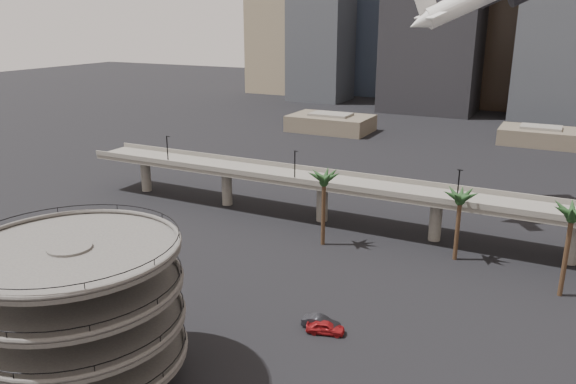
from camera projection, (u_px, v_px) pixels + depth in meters
The scene contains 6 objects.
parking_ramp at pixel (77, 304), 58.04m from camera, with size 22.20×22.20×17.35m.
overpass at pixel (377, 193), 103.34m from camera, with size 130.00×9.30×14.70m.
palm_trees at pixel (444, 197), 87.24m from camera, with size 42.40×10.40×14.00m.
low_buildings at pixel (486, 135), 175.95m from camera, with size 135.00×27.50×6.80m.
car_a at pixel (325, 327), 70.71m from camera, with size 1.96×4.86×1.66m, color maroon.
car_b at pixel (321, 323), 71.75m from camera, with size 1.74×4.99×1.64m, color black.
Camera 1 is at (30.11, -40.36, 38.18)m, focal length 35.00 mm.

